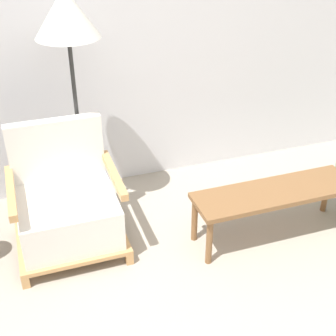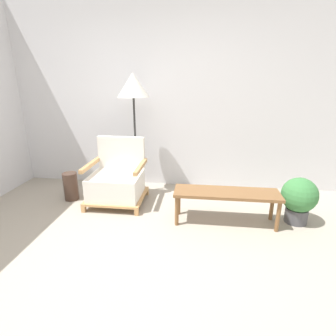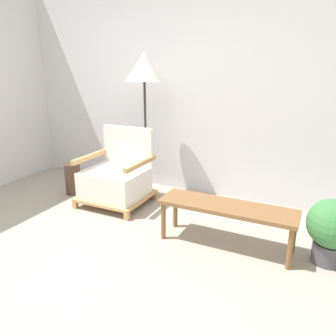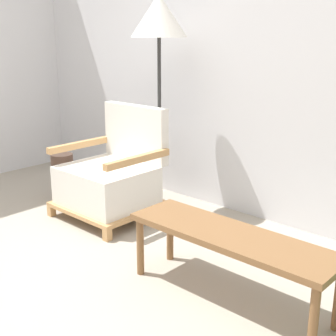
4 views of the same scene
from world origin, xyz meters
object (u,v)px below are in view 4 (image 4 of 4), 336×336
object	(u,v)px
armchair	(112,178)
vase	(63,175)
coffee_table	(230,242)
floor_lamp	(159,23)

from	to	relation	value
armchair	vase	xyz separation A→B (m)	(-0.67, 0.00, -0.11)
armchair	coffee_table	xyz separation A→B (m)	(1.40, -0.38, 0.03)
floor_lamp	coffee_table	world-z (taller)	floor_lamp
coffee_table	vase	size ratio (longest dim) A/B	3.07
armchair	vase	size ratio (longest dim) A/B	2.22
coffee_table	vase	xyz separation A→B (m)	(-2.07, 0.39, -0.15)
armchair	coffee_table	size ratio (longest dim) A/B	0.72
floor_lamp	vase	distance (m)	1.58
armchair	vase	world-z (taller)	armchair
floor_lamp	vase	xyz separation A→B (m)	(-0.85, -0.36, -1.28)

